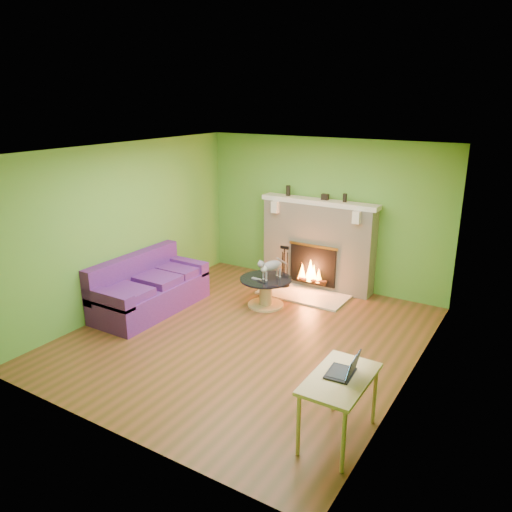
% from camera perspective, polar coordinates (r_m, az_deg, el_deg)
% --- Properties ---
extents(floor, '(5.00, 5.00, 0.00)m').
position_cam_1_polar(floor, '(7.18, -1.03, -9.16)').
color(floor, '#563818').
rests_on(floor, ground).
extents(ceiling, '(5.00, 5.00, 0.00)m').
position_cam_1_polar(ceiling, '(6.43, -1.16, 11.96)').
color(ceiling, white).
rests_on(ceiling, wall_back).
extents(wall_back, '(5.00, 0.00, 5.00)m').
position_cam_1_polar(wall_back, '(8.83, 7.71, 4.85)').
color(wall_back, '#599631').
rests_on(wall_back, floor).
extents(wall_front, '(5.00, 0.00, 5.00)m').
position_cam_1_polar(wall_front, '(4.90, -17.12, -6.52)').
color(wall_front, '#599631').
rests_on(wall_front, floor).
extents(wall_left, '(0.00, 5.00, 5.00)m').
position_cam_1_polar(wall_left, '(8.08, -14.68, 3.22)').
color(wall_left, '#599631').
rests_on(wall_left, floor).
extents(wall_right, '(0.00, 5.00, 5.00)m').
position_cam_1_polar(wall_right, '(5.85, 17.83, -2.59)').
color(wall_right, '#599631').
rests_on(wall_right, floor).
extents(window_frame, '(0.00, 1.20, 1.20)m').
position_cam_1_polar(window_frame, '(4.95, 15.40, -3.01)').
color(window_frame, silver).
rests_on(window_frame, wall_right).
extents(window_pane, '(0.00, 1.06, 1.06)m').
position_cam_1_polar(window_pane, '(4.95, 15.31, -2.99)').
color(window_pane, white).
rests_on(window_pane, wall_right).
extents(fireplace, '(2.10, 0.46, 1.58)m').
position_cam_1_polar(fireplace, '(8.80, 7.07, 1.28)').
color(fireplace, '#BCB39C').
rests_on(fireplace, floor).
extents(hearth, '(1.50, 0.75, 0.03)m').
position_cam_1_polar(hearth, '(8.60, 5.44, -4.39)').
color(hearth, beige).
rests_on(hearth, floor).
extents(mantel, '(2.10, 0.28, 0.08)m').
position_cam_1_polar(mantel, '(8.59, 7.21, 6.16)').
color(mantel, beige).
rests_on(mantel, fireplace).
extents(sofa, '(0.88, 1.92, 0.86)m').
position_cam_1_polar(sofa, '(8.11, -12.20, -3.73)').
color(sofa, '#4A1B69').
rests_on(sofa, floor).
extents(coffee_table, '(0.83, 0.83, 0.47)m').
position_cam_1_polar(coffee_table, '(8.06, 1.12, -3.90)').
color(coffee_table, tan).
rests_on(coffee_table, floor).
extents(desk, '(0.54, 0.93, 0.69)m').
position_cam_1_polar(desk, '(5.02, 9.55, -14.30)').
color(desk, tan).
rests_on(desk, floor).
extents(cat, '(0.40, 0.60, 0.35)m').
position_cam_1_polar(cat, '(7.94, 1.82, -1.38)').
color(cat, '#5E5E63').
rests_on(cat, coffee_table).
extents(remote_silver, '(0.17, 0.05, 0.02)m').
position_cam_1_polar(remote_silver, '(7.94, 0.07, -2.63)').
color(remote_silver, gray).
rests_on(remote_silver, coffee_table).
extents(remote_black, '(0.17, 0.09, 0.02)m').
position_cam_1_polar(remote_black, '(7.83, 0.59, -2.93)').
color(remote_black, black).
rests_on(remote_black, coffee_table).
extents(laptop, '(0.31, 0.34, 0.24)m').
position_cam_1_polar(laptop, '(4.96, 9.68, -11.97)').
color(laptop, black).
rests_on(laptop, desk).
extents(fire_tools, '(0.20, 0.20, 0.74)m').
position_cam_1_polar(fire_tools, '(8.79, 3.25, -1.17)').
color(fire_tools, black).
rests_on(fire_tools, hearth).
extents(mantel_vase_left, '(0.08, 0.08, 0.18)m').
position_cam_1_polar(mantel_vase_left, '(8.86, 3.70, 7.47)').
color(mantel_vase_left, black).
rests_on(mantel_vase_left, mantel).
extents(mantel_vase_right, '(0.07, 0.07, 0.14)m').
position_cam_1_polar(mantel_vase_right, '(8.43, 10.12, 6.56)').
color(mantel_vase_right, black).
rests_on(mantel_vase_right, mantel).
extents(mantel_box, '(0.12, 0.08, 0.10)m').
position_cam_1_polar(mantel_box, '(8.56, 7.90, 6.71)').
color(mantel_box, black).
rests_on(mantel_box, mantel).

